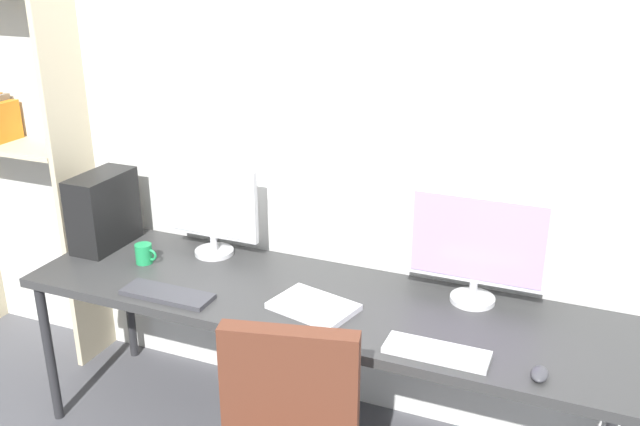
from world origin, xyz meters
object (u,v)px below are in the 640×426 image
laptop_closed (314,306)px  monitor_left (212,208)px  desk (315,307)px  keyboard_right (437,352)px  coffee_mug (144,254)px  pc_tower (104,210)px  computer_mouse (540,374)px  keyboard_left (167,294)px  monitor_right (477,244)px

laptop_closed → monitor_left: bearing=167.7°
desk → monitor_left: 0.69m
keyboard_right → coffee_mug: 1.42m
laptop_closed → pc_tower: bearing=-175.9°
desk → computer_mouse: bearing=-14.7°
pc_tower → computer_mouse: 2.07m
pc_tower → computer_mouse: (2.03, -0.34, -0.16)m
desk → laptop_closed: laptop_closed is taller
keyboard_left → keyboard_right: 1.12m
keyboard_right → laptop_closed: 0.54m
monitor_left → pc_tower: 0.54m
pc_tower → laptop_closed: 1.19m
pc_tower → computer_mouse: size_ratio=3.71×
keyboard_left → keyboard_right: bearing=0.0°
keyboard_right → laptop_closed: bearing=165.8°
desk → pc_tower: 1.15m
pc_tower → keyboard_right: pc_tower is taller
desk → coffee_mug: size_ratio=23.48×
laptop_closed → monitor_right: bearing=42.4°
keyboard_right → monitor_right: bearing=84.8°
keyboard_left → coffee_mug: size_ratio=3.65×
monitor_left → coffee_mug: monitor_left is taller
pc_tower → computer_mouse: bearing=-9.4°
monitor_right → pc_tower: bearing=-176.3°
monitor_left → laptop_closed: (0.63, -0.31, -0.21)m
desk → keyboard_left: bearing=-157.7°
coffee_mug → monitor_right: bearing=8.3°
monitor_left → coffee_mug: 0.37m
keyboard_right → coffee_mug: (-1.40, 0.23, 0.04)m
monitor_right → computer_mouse: size_ratio=5.82×
monitor_left → pc_tower: (-0.52, -0.11, -0.05)m
monitor_right → keyboard_left: 1.26m
keyboard_left → desk: bearing=22.3°
desk → coffee_mug: coffee_mug is taller
laptop_closed → keyboard_left: bearing=-153.7°
pc_tower → coffee_mug: bearing=-18.7°
desk → keyboard_left: (-0.56, -0.23, 0.06)m
keyboard_left → computer_mouse: size_ratio=4.03×
desk → monitor_left: (-0.60, 0.21, 0.27)m
computer_mouse → laptop_closed: 0.89m
monitor_right → coffee_mug: (-1.44, -0.21, -0.21)m
monitor_left → computer_mouse: bearing=-16.6°
keyboard_left → coffee_mug: bearing=140.1°
monitor_right → computer_mouse: monitor_right is taller
desk → pc_tower: (-1.12, 0.10, 0.23)m
desk → pc_tower: bearing=174.9°
monitor_right → pc_tower: 1.73m
computer_mouse → coffee_mug: coffee_mug is taller
monitor_left → laptop_closed: bearing=-26.0°
coffee_mug → keyboard_right: bearing=-9.5°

